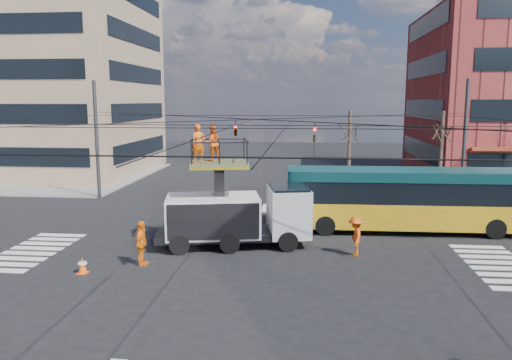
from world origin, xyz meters
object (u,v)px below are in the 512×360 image
Objects in this scene: utility_truck at (237,205)px; traffic_cone at (82,265)px; city_bus at (411,198)px; flagger at (355,236)px; worker_ground at (141,243)px.

utility_truck is 11.66× the size of traffic_cone.
flagger is at bearing -126.80° from city_bus.
utility_truck is 5.51m from flagger.
utility_truck is at bearing -102.59° from flagger.
utility_truck reaches higher than flagger.
worker_ground is 9.05m from flagger.
city_bus is (8.52, 3.46, -0.21)m from utility_truck.
flagger is (-3.22, -4.51, -0.87)m from city_bus.
traffic_cone is at bearing -152.03° from city_bus.
city_bus reaches higher than traffic_cone.
traffic_cone is 0.37× the size of flagger.
city_bus is 20.32× the size of traffic_cone.
traffic_cone is 2.39m from worker_ground.
city_bus is 13.75m from worker_ground.
flagger is (10.78, 3.34, 0.55)m from traffic_cone.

